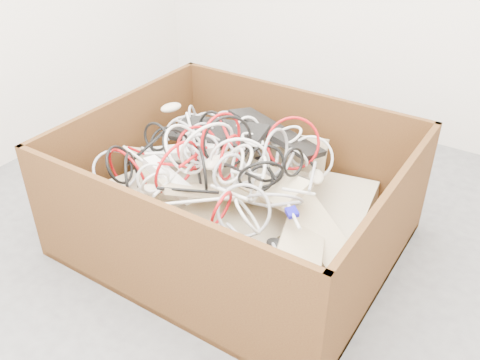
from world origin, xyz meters
The scene contains 8 objects.
ground centered at (0.00, 0.00, 0.00)m, with size 3.00×3.00×0.00m, color #4C4C4F.
cardboard_box centered at (-0.10, 0.13, 0.13)m, with size 1.27×1.06×0.54m.
keyboard_pile centered at (-0.09, 0.19, 0.28)m, with size 1.21×0.83×0.36m.
mice_scatter centered at (-0.18, 0.18, 0.34)m, with size 0.95×0.58×0.21m.
power_strip_left centered at (-0.38, 0.15, 0.35)m, with size 0.33×0.06×0.04m, color white.
power_strip_right centered at (-0.29, -0.04, 0.34)m, with size 0.29×0.06×0.04m, color white.
vga_plug centered at (0.23, 0.02, 0.34)m, with size 0.04×0.04×0.02m, color #100CB8.
cable_tangle centered at (-0.21, 0.10, 0.40)m, with size 1.06×0.85×0.50m.
Camera 1 is at (0.89, -1.35, 1.45)m, focal length 38.90 mm.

